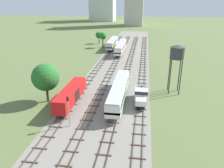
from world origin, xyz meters
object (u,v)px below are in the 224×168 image
Objects in this scene: shunter_loco_centre_near at (141,95)px; freight_boxcar_far_left_nearest at (71,94)px; passenger_coach_left_midfar at (121,46)px; water_tower at (177,53)px; signal_post_nearest at (68,108)px; diesel_railcar_far_left_far at (112,43)px; diesel_railcar_centre_left_mid at (119,90)px.

freight_boxcar_far_left_nearest is at bearing -168.50° from shunter_loco_centre_near.
passenger_coach_left_midfar is (-9.86, 47.73, 0.60)m from shunter_loco_centre_near.
signal_post_nearest is at bearing -137.25° from water_tower.
water_tower is at bearing 42.75° from signal_post_nearest.
diesel_railcar_far_left_far is 54.39m from water_tower.
passenger_coach_left_midfar is at bearing 87.61° from signal_post_nearest.
shunter_loco_centre_near is 58.13m from diesel_railcar_far_left_far.
diesel_railcar_centre_left_mid is 3.44× the size of signal_post_nearest.
freight_boxcar_far_left_nearest is at bearing -95.54° from passenger_coach_left_midfar.
diesel_railcar_far_left_far is (-0.01, 59.22, 0.15)m from freight_boxcar_far_left_nearest.
diesel_railcar_centre_left_mid reaches higher than freight_boxcar_far_left_nearest.
shunter_loco_centre_near is 0.73× the size of water_tower.
shunter_loco_centre_near is 13.01m from water_tower.
diesel_railcar_far_left_far is 3.44× the size of signal_post_nearest.
water_tower is (22.41, 10.18, 7.29)m from freight_boxcar_far_left_nearest.
diesel_railcar_centre_left_mid is at bearing -151.49° from water_tower.
signal_post_nearest is at bearing -137.57° from shunter_loco_centre_near.
freight_boxcar_far_left_nearest is 25.67m from water_tower.
water_tower is at bearing 24.44° from freight_boxcar_far_left_nearest.
water_tower is 1.96× the size of signal_post_nearest.
diesel_railcar_centre_left_mid is 47.63m from passenger_coach_left_midfar.
water_tower is at bearing 43.26° from shunter_loco_centre_near.
passenger_coach_left_midfar reaches higher than freight_boxcar_far_left_nearest.
shunter_loco_centre_near is at bearing -136.74° from water_tower.
shunter_loco_centre_near is 16.79m from signal_post_nearest.
freight_boxcar_far_left_nearest is 0.68× the size of diesel_railcar_centre_left_mid.
diesel_railcar_far_left_far is (-9.86, 55.86, 0.00)m from diesel_railcar_centre_left_mid.
signal_post_nearest is (-19.95, -18.44, -6.00)m from water_tower.
diesel_railcar_centre_left_mid is at bearing 175.90° from shunter_loco_centre_near.
water_tower is at bearing -65.44° from diesel_railcar_far_left_far.
diesel_railcar_centre_left_mid is 15.97m from water_tower.
diesel_railcar_far_left_far is at bearing 92.09° from signal_post_nearest.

